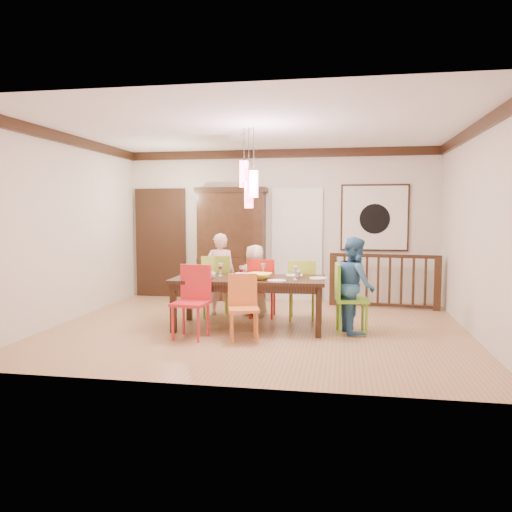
% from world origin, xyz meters
% --- Properties ---
extents(floor, '(6.00, 6.00, 0.00)m').
position_xyz_m(floor, '(0.00, 0.00, 0.00)').
color(floor, '#A67150').
rests_on(floor, ground).
extents(ceiling, '(6.00, 6.00, 0.00)m').
position_xyz_m(ceiling, '(0.00, 0.00, 2.90)').
color(ceiling, white).
rests_on(ceiling, wall_back).
extents(wall_back, '(6.00, 0.00, 6.00)m').
position_xyz_m(wall_back, '(0.00, 2.50, 1.45)').
color(wall_back, beige).
rests_on(wall_back, floor).
extents(wall_left, '(0.00, 5.00, 5.00)m').
position_xyz_m(wall_left, '(-3.00, 0.00, 1.45)').
color(wall_left, beige).
rests_on(wall_left, floor).
extents(wall_right, '(0.00, 5.00, 5.00)m').
position_xyz_m(wall_right, '(3.00, 0.00, 1.45)').
color(wall_right, beige).
rests_on(wall_right, floor).
extents(crown_molding, '(6.00, 5.00, 0.16)m').
position_xyz_m(crown_molding, '(0.00, 0.00, 2.82)').
color(crown_molding, black).
rests_on(crown_molding, wall_back).
extents(panel_door, '(1.04, 0.07, 2.24)m').
position_xyz_m(panel_door, '(-2.40, 2.45, 1.05)').
color(panel_door, black).
rests_on(panel_door, wall_back).
extents(white_doorway, '(0.97, 0.05, 2.22)m').
position_xyz_m(white_doorway, '(0.35, 2.46, 1.05)').
color(white_doorway, silver).
rests_on(white_doorway, wall_back).
extents(painting, '(1.25, 0.06, 1.25)m').
position_xyz_m(painting, '(1.80, 2.46, 1.60)').
color(painting, black).
rests_on(painting, wall_back).
extents(pendant_cluster, '(0.27, 0.21, 1.14)m').
position_xyz_m(pendant_cluster, '(-0.12, -0.03, 2.11)').
color(pendant_cluster, '#F34975').
rests_on(pendant_cluster, ceiling).
extents(dining_table, '(2.23, 1.07, 0.75)m').
position_xyz_m(dining_table, '(-0.12, -0.03, 0.67)').
color(dining_table, black).
rests_on(dining_table, floor).
extents(chair_far_left, '(0.57, 0.57, 1.01)m').
position_xyz_m(chair_far_left, '(-0.82, 0.71, 0.58)').
color(chair_far_left, '#89A32C').
rests_on(chair_far_left, floor).
extents(chair_far_mid, '(0.44, 0.44, 0.96)m').
position_xyz_m(chair_far_mid, '(-0.06, 0.79, 0.55)').
color(chair_far_mid, red).
rests_on(chair_far_mid, floor).
extents(chair_far_right, '(0.45, 0.45, 0.96)m').
position_xyz_m(chair_far_right, '(0.59, 0.70, 0.55)').
color(chair_far_right, '#95A829').
rests_on(chair_far_right, floor).
extents(chair_near_left, '(0.48, 0.48, 0.98)m').
position_xyz_m(chair_near_left, '(-0.79, -0.75, 0.56)').
color(chair_near_left, red).
rests_on(chair_near_left, floor).
extents(chair_near_mid, '(0.49, 0.49, 0.87)m').
position_xyz_m(chair_near_mid, '(-0.06, -0.75, 0.50)').
color(chair_near_mid, orange).
rests_on(chair_near_mid, floor).
extents(chair_end_right, '(0.49, 0.49, 0.98)m').
position_xyz_m(chair_end_right, '(1.35, -0.09, 0.56)').
color(chair_end_right, '#6DA624').
rests_on(chair_end_right, floor).
extents(china_hutch, '(1.37, 0.46, 2.18)m').
position_xyz_m(china_hutch, '(-0.90, 2.30, 1.09)').
color(china_hutch, black).
rests_on(china_hutch, floor).
extents(balustrade, '(1.94, 0.32, 0.96)m').
position_xyz_m(balustrade, '(1.95, 1.95, 0.50)').
color(balustrade, black).
rests_on(balustrade, floor).
extents(person_far_left, '(0.52, 0.36, 1.36)m').
position_xyz_m(person_far_left, '(-0.77, 0.83, 0.68)').
color(person_far_left, '#FFC3C2').
rests_on(person_far_left, floor).
extents(person_far_mid, '(0.63, 0.47, 1.18)m').
position_xyz_m(person_far_mid, '(-0.19, 0.85, 0.59)').
color(person_far_mid, beige).
rests_on(person_far_mid, floor).
extents(person_end_right, '(0.68, 0.78, 1.36)m').
position_xyz_m(person_end_right, '(1.39, -0.02, 0.68)').
color(person_end_right, teal).
rests_on(person_end_right, floor).
extents(serving_bowl, '(0.42, 0.42, 0.09)m').
position_xyz_m(serving_bowl, '(0.05, -0.18, 0.79)').
color(serving_bowl, '#F9E346').
rests_on(serving_bowl, dining_table).
extents(small_bowl, '(0.22, 0.22, 0.06)m').
position_xyz_m(small_bowl, '(-0.26, 0.05, 0.78)').
color(small_bowl, white).
rests_on(small_bowl, dining_table).
extents(cup_left, '(0.13, 0.13, 0.10)m').
position_xyz_m(cup_left, '(-0.64, -0.23, 0.80)').
color(cup_left, silver).
rests_on(cup_left, dining_table).
extents(cup_right, '(0.12, 0.12, 0.09)m').
position_xyz_m(cup_right, '(0.57, 0.12, 0.80)').
color(cup_right, silver).
rests_on(cup_right, dining_table).
extents(plate_far_left, '(0.26, 0.26, 0.01)m').
position_xyz_m(plate_far_left, '(-0.88, 0.27, 0.76)').
color(plate_far_left, white).
rests_on(plate_far_left, dining_table).
extents(plate_far_mid, '(0.26, 0.26, 0.01)m').
position_xyz_m(plate_far_mid, '(-0.14, 0.32, 0.76)').
color(plate_far_mid, white).
rests_on(plate_far_mid, dining_table).
extents(plate_far_right, '(0.26, 0.26, 0.01)m').
position_xyz_m(plate_far_right, '(0.51, 0.30, 0.76)').
color(plate_far_right, white).
rests_on(plate_far_right, dining_table).
extents(plate_near_left, '(0.26, 0.26, 0.01)m').
position_xyz_m(plate_near_left, '(-0.82, -0.34, 0.76)').
color(plate_near_left, white).
rests_on(plate_near_left, dining_table).
extents(plate_near_mid, '(0.26, 0.26, 0.01)m').
position_xyz_m(plate_near_mid, '(0.32, -0.34, 0.76)').
color(plate_near_mid, white).
rests_on(plate_near_mid, dining_table).
extents(plate_end_right, '(0.26, 0.26, 0.01)m').
position_xyz_m(plate_end_right, '(0.88, 0.02, 0.76)').
color(plate_end_right, white).
rests_on(plate_end_right, dining_table).
extents(wine_glass_a, '(0.08, 0.08, 0.19)m').
position_xyz_m(wine_glass_a, '(-0.59, 0.10, 0.84)').
color(wine_glass_a, '#590C19').
rests_on(wine_glass_a, dining_table).
extents(wine_glass_b, '(0.08, 0.08, 0.19)m').
position_xyz_m(wine_glass_b, '(0.06, 0.17, 0.84)').
color(wine_glass_b, silver).
rests_on(wine_glass_b, dining_table).
extents(wine_glass_c, '(0.08, 0.08, 0.19)m').
position_xyz_m(wine_glass_c, '(-0.19, -0.23, 0.84)').
color(wine_glass_c, '#590C19').
rests_on(wine_glass_c, dining_table).
extents(wine_glass_d, '(0.08, 0.08, 0.19)m').
position_xyz_m(wine_glass_d, '(0.56, -0.14, 0.84)').
color(wine_glass_d, silver).
rests_on(wine_glass_d, dining_table).
extents(napkin, '(0.18, 0.14, 0.01)m').
position_xyz_m(napkin, '(-0.20, -0.39, 0.76)').
color(napkin, '#D83359').
rests_on(napkin, dining_table).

